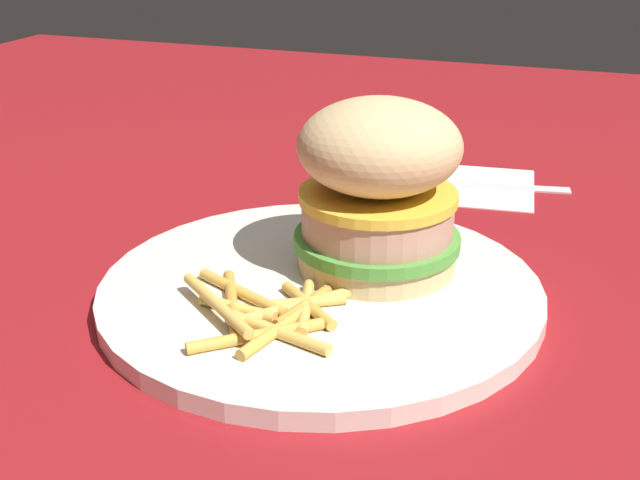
{
  "coord_description": "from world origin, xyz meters",
  "views": [
    {
      "loc": [
        -0.44,
        -0.18,
        0.25
      ],
      "look_at": [
        -0.0,
        -0.02,
        0.04
      ],
      "focal_mm": 45.86,
      "sensor_mm": 36.0,
      "label": 1
    }
  ],
  "objects_px": {
    "plate": "(320,291)",
    "fries_pile": "(268,311)",
    "fork": "(469,182)",
    "napkin": "(471,185)",
    "sandwich": "(378,186)"
  },
  "relations": [
    {
      "from": "plate",
      "to": "sandwich",
      "type": "bearing_deg",
      "value": -36.13
    },
    {
      "from": "sandwich",
      "to": "napkin",
      "type": "xyz_separation_m",
      "value": [
        0.21,
        -0.03,
        -0.07
      ]
    },
    {
      "from": "plate",
      "to": "sandwich",
      "type": "distance_m",
      "value": 0.08
    },
    {
      "from": "fries_pile",
      "to": "fork",
      "type": "xyz_separation_m",
      "value": [
        0.3,
        -0.07,
        -0.01
      ]
    },
    {
      "from": "sandwich",
      "to": "napkin",
      "type": "bearing_deg",
      "value": -7.18
    },
    {
      "from": "plate",
      "to": "fries_pile",
      "type": "xyz_separation_m",
      "value": [
        -0.05,
        0.01,
        0.01
      ]
    },
    {
      "from": "fries_pile",
      "to": "plate",
      "type": "bearing_deg",
      "value": -14.16
    },
    {
      "from": "sandwich",
      "to": "fork",
      "type": "bearing_deg",
      "value": -6.77
    },
    {
      "from": "sandwich",
      "to": "fork",
      "type": "height_order",
      "value": "sandwich"
    },
    {
      "from": "sandwich",
      "to": "fork",
      "type": "relative_size",
      "value": 0.66
    },
    {
      "from": "fries_pile",
      "to": "napkin",
      "type": "height_order",
      "value": "fries_pile"
    },
    {
      "from": "plate",
      "to": "fork",
      "type": "xyz_separation_m",
      "value": [
        0.25,
        -0.05,
        -0.0
      ]
    },
    {
      "from": "plate",
      "to": "fries_pile",
      "type": "distance_m",
      "value": 0.06
    },
    {
      "from": "fork",
      "to": "napkin",
      "type": "bearing_deg",
      "value": -79.59
    },
    {
      "from": "plate",
      "to": "fork",
      "type": "height_order",
      "value": "plate"
    }
  ]
}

